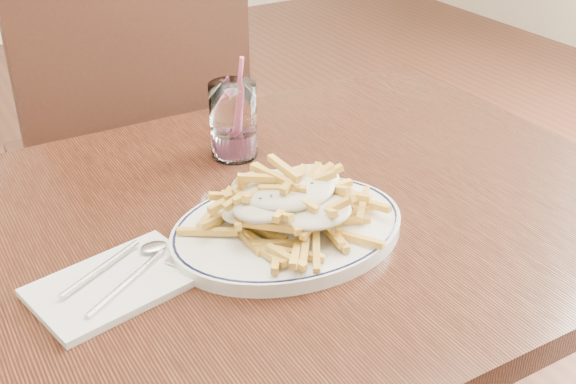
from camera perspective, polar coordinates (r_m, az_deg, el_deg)
table at (r=1.08m, az=-2.73°, el=-5.65°), size 1.20×0.80×0.75m
chair_far at (r=1.66m, az=-12.30°, el=3.45°), size 0.49×0.49×1.02m
fries_plate at (r=0.99m, az=0.00°, el=-2.96°), size 0.40×0.38×0.02m
loaded_fries at (r=0.96m, az=0.00°, el=-0.46°), size 0.28×0.25×0.07m
napkin at (r=0.92m, az=-13.44°, el=-7.06°), size 0.22×0.17×0.01m
cutlery at (r=0.92m, az=-13.62°, el=-6.48°), size 0.17×0.15×0.01m
water_glass at (r=1.19m, az=-4.31°, el=5.31°), size 0.08×0.08×0.17m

